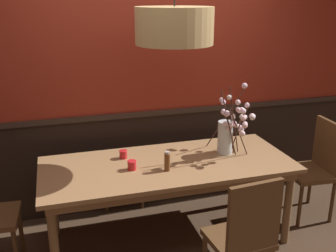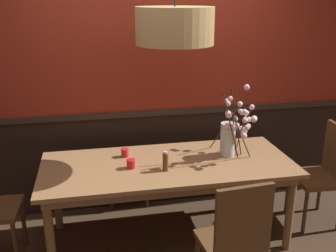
# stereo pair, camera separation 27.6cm
# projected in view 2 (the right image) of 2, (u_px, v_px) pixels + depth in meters

# --- Properties ---
(ground_plane) EXTENTS (24.00, 24.00, 0.00)m
(ground_plane) POSITION_uv_depth(u_px,v_px,m) (168.00, 237.00, 3.61)
(ground_plane) COLOR #422D1E
(back_wall) EXTENTS (5.62, 0.14, 2.99)m
(back_wall) POSITION_uv_depth(u_px,v_px,m) (153.00, 63.00, 3.81)
(back_wall) COLOR black
(back_wall) RESTS_ON ground
(dining_table) EXTENTS (2.15, 0.90, 0.74)m
(dining_table) POSITION_uv_depth(u_px,v_px,m) (168.00, 171.00, 3.39)
(dining_table) COLOR #997047
(dining_table) RESTS_ON ground
(chair_head_east_end) EXTENTS (0.43, 0.46, 0.97)m
(chair_head_east_end) POSITION_uv_depth(u_px,v_px,m) (324.00, 170.00, 3.71)
(chair_head_east_end) COLOR brown
(chair_head_east_end) RESTS_ON ground
(chair_near_side_right) EXTENTS (0.45, 0.42, 0.98)m
(chair_near_side_right) POSITION_uv_depth(u_px,v_px,m) (235.00, 238.00, 2.66)
(chair_near_side_right) COLOR brown
(chair_near_side_right) RESTS_ON ground
(chair_far_side_left) EXTENTS (0.45, 0.46, 0.96)m
(chair_far_side_left) POSITION_uv_depth(u_px,v_px,m) (127.00, 151.00, 4.19)
(chair_far_side_left) COLOR brown
(chair_far_side_left) RESTS_ON ground
(vase_with_blossoms) EXTENTS (0.38, 0.51, 0.67)m
(vase_with_blossoms) POSITION_uv_depth(u_px,v_px,m) (232.00, 133.00, 3.46)
(vase_with_blossoms) COLOR silver
(vase_with_blossoms) RESTS_ON dining_table
(candle_holder_nearer_center) EXTENTS (0.07, 0.07, 0.07)m
(candle_holder_nearer_center) POSITION_uv_depth(u_px,v_px,m) (125.00, 153.00, 3.49)
(candle_holder_nearer_center) COLOR red
(candle_holder_nearer_center) RESTS_ON dining_table
(candle_holder_nearer_edge) EXTENTS (0.08, 0.08, 0.08)m
(candle_holder_nearer_edge) POSITION_uv_depth(u_px,v_px,m) (131.00, 164.00, 3.25)
(candle_holder_nearer_edge) COLOR red
(candle_holder_nearer_edge) RESTS_ON dining_table
(condiment_bottle) EXTENTS (0.05, 0.05, 0.17)m
(condiment_bottle) POSITION_uv_depth(u_px,v_px,m) (165.00, 162.00, 3.20)
(condiment_bottle) COLOR brown
(condiment_bottle) RESTS_ON dining_table
(pendant_lamp) EXTENTS (0.61, 0.61, 1.25)m
(pendant_lamp) POSITION_uv_depth(u_px,v_px,m) (175.00, 26.00, 3.04)
(pendant_lamp) COLOR tan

